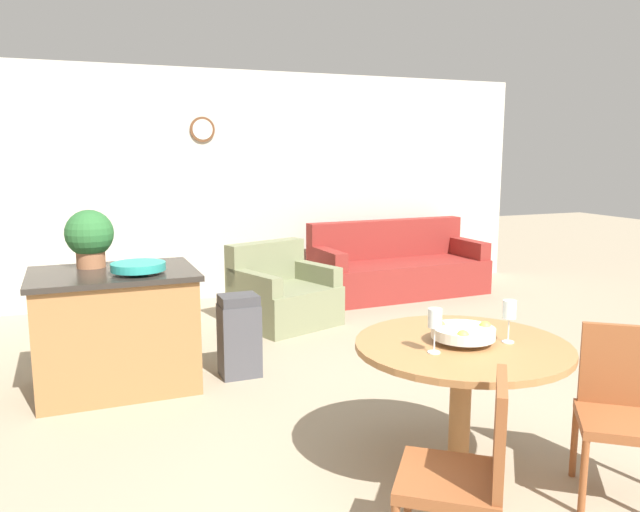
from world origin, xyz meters
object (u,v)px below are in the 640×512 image
at_px(wine_glass_right, 509,311).
at_px(kitchen_island, 116,329).
at_px(potted_plant, 89,236).
at_px(couch, 397,270).
at_px(trash_bin, 239,336).
at_px(wine_glass_left, 435,320).
at_px(teal_bowl, 138,267).
at_px(dining_chair_near_left, 468,468).
at_px(fruit_bowl, 463,333).
at_px(armchair, 282,297).
at_px(dining_chair_near_right, 621,405).
at_px(dining_table, 461,374).

bearing_deg(wine_glass_right, kitchen_island, 130.11).
distance_m(potted_plant, couch, 4.08).
xyz_separation_m(trash_bin, couch, (2.55, 2.06, -0.02)).
xyz_separation_m(wine_glass_left, teal_bowl, (-1.21, 2.01, 0.00)).
bearing_deg(wine_glass_left, teal_bowl, 121.09).
height_order(wine_glass_right, couch, wine_glass_right).
xyz_separation_m(wine_glass_right, couch, (1.63, 4.12, -0.63)).
distance_m(wine_glass_right, kitchen_island, 2.89).
distance_m(wine_glass_right, couch, 4.48).
distance_m(dining_chair_near_left, fruit_bowl, 0.87).
distance_m(teal_bowl, armchair, 2.16).
relative_size(dining_chair_near_right, wine_glass_right, 3.83).
xyz_separation_m(dining_chair_near_right, trash_bin, (-1.37, 2.41, -0.16)).
bearing_deg(kitchen_island, fruit_bowl, -52.59).
height_order(wine_glass_left, trash_bin, wine_glass_left).
distance_m(dining_chair_near_right, wine_glass_left, 1.07).
bearing_deg(potted_plant, fruit_bowl, -53.12).
bearing_deg(armchair, dining_chair_near_left, -116.94).
bearing_deg(kitchen_island, couch, 29.27).
bearing_deg(dining_table, potted_plant, 126.91).
bearing_deg(wine_glass_right, fruit_bowl, 161.04).
height_order(wine_glass_left, armchair, wine_glass_left).
height_order(fruit_bowl, teal_bowl, teal_bowl).
xyz_separation_m(dining_chair_near_right, wine_glass_left, (-0.90, 0.35, 0.45)).
distance_m(kitchen_island, couch, 3.97).
bearing_deg(fruit_bowl, dining_chair_near_right, -32.40).
distance_m(dining_table, wine_glass_right, 0.42).
bearing_deg(teal_bowl, dining_chair_near_right, -48.14).
height_order(wine_glass_right, trash_bin, wine_glass_right).
height_order(dining_table, wine_glass_right, wine_glass_right).
xyz_separation_m(dining_table, potted_plant, (-1.75, 2.33, 0.54)).
xyz_separation_m(kitchen_island, armchair, (1.71, 1.19, -0.16)).
relative_size(dining_chair_near_left, trash_bin, 1.33).
bearing_deg(couch, dining_table, -116.70).
height_order(fruit_bowl, wine_glass_left, wine_glass_left).
height_order(fruit_bowl, couch, couch).
xyz_separation_m(fruit_bowl, teal_bowl, (-1.44, 1.93, 0.12)).
relative_size(dining_chair_near_left, dining_chair_near_right, 1.00).
xyz_separation_m(dining_table, wine_glass_right, (0.23, -0.08, 0.34)).
bearing_deg(kitchen_island, teal_bowl, -45.31).
distance_m(fruit_bowl, kitchen_island, 2.67).
xyz_separation_m(dining_chair_near_left, kitchen_island, (-1.18, 2.78, -0.04)).
height_order(dining_chair_near_right, potted_plant, potted_plant).
relative_size(dining_chair_near_left, armchair, 0.77).
xyz_separation_m(dining_chair_near_right, armchair, (-0.58, 3.72, -0.20)).
bearing_deg(wine_glass_left, kitchen_island, 122.33).
relative_size(wine_glass_right, armchair, 0.20).
xyz_separation_m(kitchen_island, potted_plant, (-0.14, 0.23, 0.68)).
bearing_deg(teal_bowl, couch, 32.63).
bearing_deg(armchair, potted_plant, -171.78).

